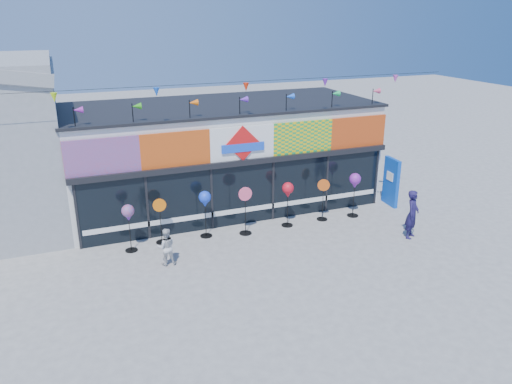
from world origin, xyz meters
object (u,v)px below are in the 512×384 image
blue_sign (391,182)px  spinner_1 (160,220)px  spinner_6 (355,182)px  spinner_4 (288,191)px  adult_man (412,214)px  spinner_3 (245,209)px  spinner_5 (323,199)px  spinner_2 (205,200)px  spinner_0 (128,214)px  child (166,247)px

blue_sign → spinner_1: blue_sign is taller
spinner_6 → spinner_4: bearing=178.3°
adult_man → spinner_3: bearing=118.6°
spinner_4 → adult_man: (3.60, -2.52, -0.48)m
spinner_5 → spinner_6: size_ratio=0.93×
adult_man → spinner_2: bearing=121.0°
spinner_0 → spinner_4: 5.70m
blue_sign → adult_man: (-1.24, -2.95, -0.12)m
spinner_5 → adult_man: adult_man is taller
spinner_4 → child: spinner_4 is taller
spinner_3 → spinner_5: (3.18, 0.13, -0.07)m
spinner_0 → spinner_4: spinner_4 is taller
blue_sign → spinner_6: 2.17m
spinner_5 → spinner_0: bearing=-179.9°
spinner_1 → spinner_2: bearing=-2.3°
spinner_3 → spinner_6: (4.47, 0.02, 0.46)m
blue_sign → spinner_5: (-3.35, -0.40, -0.13)m
spinner_1 → adult_man: bearing=-18.7°
spinner_4 → spinner_6: spinner_6 is taller
spinner_5 → child: 6.45m
spinner_2 → spinner_6: 5.85m
spinner_6 → spinner_2: bearing=177.2°
spinner_3 → blue_sign: bearing=4.7°
spinner_2 → adult_man: adult_man is taller
blue_sign → spinner_0: blue_sign is taller
spinner_3 → spinner_5: 3.18m
blue_sign → spinner_3: blue_sign is taller
spinner_0 → spinner_3: spinner_3 is taller
blue_sign → spinner_2: 7.92m
spinner_2 → spinner_3: bearing=-12.4°
blue_sign → spinner_6: blue_sign is taller
spinner_2 → adult_man: 7.21m
blue_sign → child: bearing=-165.4°
spinner_0 → spinner_2: (2.63, 0.19, 0.05)m
spinner_1 → child: size_ratio=1.32×
spinner_2 → spinner_5: spinner_2 is taller
adult_man → spinner_6: bearing=71.8°
child → spinner_5: bearing=-160.8°
spinner_6 → spinner_3: bearing=-179.8°
spinner_6 → adult_man: size_ratio=1.00×
spinner_3 → spinner_4: 1.75m
spinner_0 → spinner_1: spinner_0 is taller
spinner_1 → child: spinner_1 is taller
spinner_0 → child: bearing=-57.0°
spinner_4 → spinner_5: size_ratio=1.04×
spinner_3 → adult_man: 5.81m
spinner_1 → adult_man: size_ratio=0.92×
spinner_5 → spinner_6: 1.40m
blue_sign → spinner_2: size_ratio=1.16×
spinner_1 → spinner_5: (6.12, -0.23, 0.01)m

